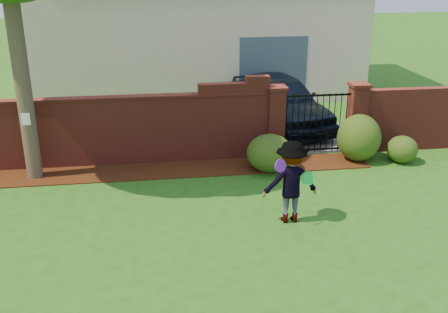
{
  "coord_description": "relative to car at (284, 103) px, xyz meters",
  "views": [
    {
      "loc": [
        -0.75,
        -8.64,
        4.92
      ],
      "look_at": [
        0.68,
        1.4,
        1.05
      ],
      "focal_mm": 41.88,
      "sensor_mm": 36.0,
      "label": 1
    }
  ],
  "objects": [
    {
      "name": "mulch_bed",
      "position": [
        -4.17,
        -2.98,
        -0.79
      ],
      "size": [
        11.1,
        1.08,
        0.03
      ],
      "primitive_type": "cube",
      "color": "#351709",
      "rests_on": "ground"
    },
    {
      "name": "house",
      "position": [
        -2.21,
        5.68,
        2.36
      ],
      "size": [
        12.4,
        6.4,
        6.3
      ],
      "color": "beige",
      "rests_on": "ground"
    },
    {
      "name": "pillar_left",
      "position": [
        -0.82,
        -2.31,
        0.15
      ],
      "size": [
        0.5,
        0.5,
        1.88
      ],
      "color": "maroon",
      "rests_on": "ground"
    },
    {
      "name": "frisbee_green",
      "position": [
        -1.09,
        -6.12,
        0.18
      ],
      "size": [
        0.28,
        0.17,
        0.27
      ],
      "primitive_type": "cylinder",
      "rotation": [
        1.43,
        0.0,
        -0.43
      ],
      "color": "green",
      "rests_on": "man"
    },
    {
      "name": "paper_notice",
      "position": [
        -6.82,
        -3.1,
        0.7
      ],
      "size": [
        0.2,
        0.01,
        0.28
      ],
      "primitive_type": "cube",
      "color": "white",
      "rests_on": "tree"
    },
    {
      "name": "frisbee_purple",
      "position": [
        -1.67,
        -6.23,
        0.52
      ],
      "size": [
        0.26,
        0.18,
        0.25
      ],
      "primitive_type": "cylinder",
      "rotation": [
        1.36,
        0.0,
        0.46
      ],
      "color": "purple",
      "rests_on": "man"
    },
    {
      "name": "shrub_right",
      "position": [
        2.31,
        -3.22,
        -0.46
      ],
      "size": [
        0.78,
        0.78,
        0.69
      ],
      "primitive_type": "ellipsoid",
      "color": "#224314",
      "rests_on": "ground"
    },
    {
      "name": "shrub_left",
      "position": [
        -1.18,
        -3.31,
        -0.34
      ],
      "size": [
        1.13,
        1.13,
        0.92
      ],
      "primitive_type": "ellipsoid",
      "color": "#224314",
      "rests_on": "ground"
    },
    {
      "name": "shrub_middle",
      "position": [
        1.24,
        -2.93,
        -0.19
      ],
      "size": [
        1.11,
        1.11,
        1.22
      ],
      "primitive_type": "ellipsoid",
      "color": "#224314",
      "rests_on": "ground"
    },
    {
      "name": "brick_wall",
      "position": [
        -5.23,
        -2.31,
        0.12
      ],
      "size": [
        8.7,
        0.31,
        2.16
      ],
      "color": "maroon",
      "rests_on": "ground"
    },
    {
      "name": "brick_wall_return",
      "position": [
        3.38,
        -2.31,
        0.05
      ],
      "size": [
        4.0,
        0.25,
        1.7
      ],
      "primitive_type": "cube",
      "color": "maroon",
      "rests_on": "ground"
    },
    {
      "name": "pillar_right",
      "position": [
        1.38,
        -2.31,
        0.15
      ],
      "size": [
        0.5,
        0.5,
        1.88
      ],
      "color": "maroon",
      "rests_on": "ground"
    },
    {
      "name": "iron_gate",
      "position": [
        0.28,
        -2.31,
        0.05
      ],
      "size": [
        1.78,
        0.03,
        1.6
      ],
      "color": "black",
      "rests_on": "ground"
    },
    {
      "name": "car",
      "position": [
        0.0,
        0.0,
        0.0
      ],
      "size": [
        2.83,
        5.01,
        1.61
      ],
      "primitive_type": "imported",
      "rotation": [
        0.0,
        0.0,
        0.21
      ],
      "color": "black",
      "rests_on": "ground"
    },
    {
      "name": "driveway",
      "position": [
        0.28,
        1.69,
        -0.8
      ],
      "size": [
        3.2,
        8.0,
        0.01
      ],
      "primitive_type": "cube",
      "color": "slate",
      "rests_on": "ground"
    },
    {
      "name": "man",
      "position": [
        -1.37,
        -5.95,
        0.03
      ],
      "size": [
        1.08,
        0.62,
        1.67
      ],
      "primitive_type": "imported",
      "rotation": [
        0.0,
        0.0,
        3.14
      ],
      "color": "gray",
      "rests_on": "ground"
    },
    {
      "name": "ground",
      "position": [
        -3.22,
        -6.31,
        -0.81
      ],
      "size": [
        80.0,
        80.0,
        0.01
      ],
      "primitive_type": "cube",
      "color": "#255A16",
      "rests_on": "ground"
    }
  ]
}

